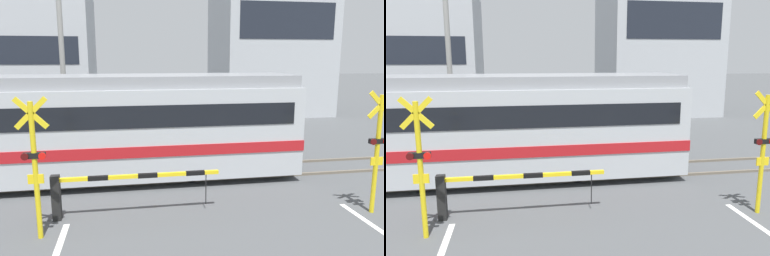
# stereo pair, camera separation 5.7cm
# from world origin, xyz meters

# --- Properties ---
(rail_track_near) EXTENTS (50.00, 0.10, 0.08)m
(rail_track_near) POSITION_xyz_m (0.00, 10.12, 0.04)
(rail_track_near) COLOR #6B6051
(rail_track_near) RESTS_ON ground_plane
(rail_track_far) EXTENTS (50.00, 0.10, 0.08)m
(rail_track_far) POSITION_xyz_m (0.00, 11.56, 0.04)
(rail_track_far) COLOR #6B6051
(rail_track_far) RESTS_ON ground_plane
(commuter_train) EXTENTS (17.87, 2.70, 3.28)m
(commuter_train) POSITION_xyz_m (-5.65, 10.84, 1.76)
(commuter_train) COLOR #B7BCC1
(commuter_train) RESTS_ON ground_plane
(crossing_barrier_near) EXTENTS (4.03, 0.20, 1.10)m
(crossing_barrier_near) POSITION_xyz_m (-2.68, 7.93, 0.77)
(crossing_barrier_near) COLOR black
(crossing_barrier_near) RESTS_ON ground_plane
(crossing_barrier_far) EXTENTS (4.03, 0.20, 1.10)m
(crossing_barrier_far) POSITION_xyz_m (2.68, 13.59, 0.77)
(crossing_barrier_far) COLOR black
(crossing_barrier_far) RESTS_ON ground_plane
(crossing_signal_left) EXTENTS (0.68, 0.15, 3.05)m
(crossing_signal_left) POSITION_xyz_m (-3.94, 7.04, 1.68)
(crossing_signal_left) COLOR yellow
(crossing_signal_left) RESTS_ON ground_plane
(crossing_signal_right) EXTENTS (0.68, 0.15, 3.05)m
(crossing_signal_right) POSITION_xyz_m (3.94, 7.04, 1.68)
(crossing_signal_right) COLOR yellow
(crossing_signal_right) RESTS_ON ground_plane
(pedestrian) EXTENTS (0.38, 0.22, 1.70)m
(pedestrian) POSITION_xyz_m (0.74, 16.37, 0.98)
(pedestrian) COLOR #23232D
(pedestrian) RESTS_ON ground_plane
(building_left_of_street) EXTENTS (5.91, 6.23, 7.61)m
(building_left_of_street) POSITION_xyz_m (-7.04, 24.12, 3.80)
(building_left_of_street) COLOR #B2B7BC
(building_left_of_street) RESTS_ON ground_plane
(building_right_of_street) EXTENTS (7.18, 6.23, 10.88)m
(building_right_of_street) POSITION_xyz_m (7.68, 24.12, 5.44)
(building_right_of_street) COLOR #B2B7BC
(building_right_of_street) RESTS_ON ground_plane
(utility_pole_streetside) EXTENTS (0.22, 0.22, 7.57)m
(utility_pole_streetside) POSITION_xyz_m (-4.69, 16.09, 3.79)
(utility_pole_streetside) COLOR gray
(utility_pole_streetside) RESTS_ON ground_plane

